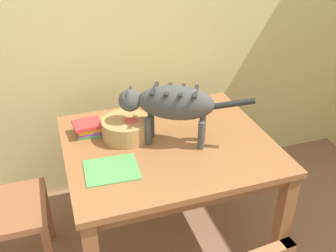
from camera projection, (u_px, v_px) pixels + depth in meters
name	position (u px, v px, depth m)	size (l,w,h in m)	color
wall_rear	(125.00, 15.00, 2.47)	(4.20, 0.11, 2.50)	#DDCF81
dining_table	(168.00, 155.00, 2.19)	(1.13, 0.97, 0.73)	#996035
cat	(171.00, 104.00, 2.03)	(0.65, 0.37, 0.33)	#484943
saucer_bowl	(132.00, 135.00, 2.17)	(0.17, 0.17, 0.04)	#BFADB1
coffee_mug	(132.00, 127.00, 2.14)	(0.12, 0.08, 0.08)	red
magazine	(112.00, 170.00, 1.92)	(0.26, 0.22, 0.01)	#55A252
book_stack	(90.00, 128.00, 2.21)	(0.18, 0.15, 0.07)	#549F53
wicker_basket	(126.00, 128.00, 2.16)	(0.27, 0.27, 0.11)	tan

